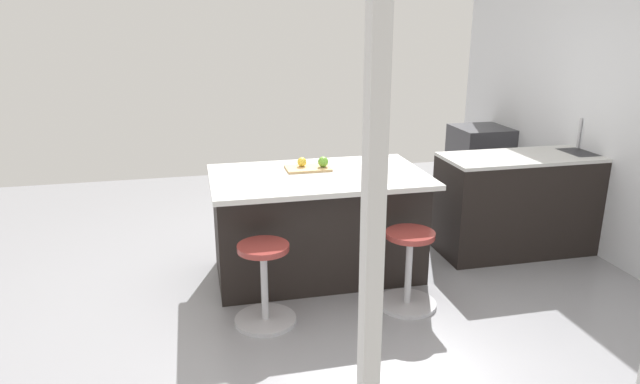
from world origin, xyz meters
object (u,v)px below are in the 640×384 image
stool_middle (264,286)px  apple_yellow (302,162)px  kitchen_island (317,224)px  apple_green (323,162)px  stool_by_window (408,271)px  cutting_board (308,168)px  oven_range (479,164)px

stool_middle → apple_yellow: (-0.44, -0.84, 0.66)m
kitchen_island → stool_middle: 0.89m
apple_green → kitchen_island: bearing=53.2°
stool_by_window → cutting_board: (0.59, -0.81, 0.62)m
apple_green → stool_by_window: bearing=120.6°
stool_middle → oven_range: bearing=-141.7°
stool_by_window → stool_middle: 1.07m
oven_range → apple_yellow: 2.79m
kitchen_island → stool_middle: (0.54, 0.69, -0.17)m
kitchen_island → apple_yellow: bearing=-57.4°
stool_by_window → apple_yellow: (0.63, -0.84, 0.66)m
apple_yellow → stool_middle: bearing=62.5°
stool_by_window → cutting_board: 1.18m
stool_by_window → apple_yellow: bearing=-53.2°
stool_by_window → apple_yellow: size_ratio=7.83×
stool_middle → kitchen_island: bearing=-127.7°
kitchen_island → stool_by_window: kitchen_island is taller
oven_range → apple_yellow: apple_yellow is taller
stool_by_window → kitchen_island: bearing=-52.3°
oven_range → apple_yellow: (2.38, 1.38, 0.51)m
apple_yellow → apple_green: (-0.17, 0.06, 0.01)m
stool_middle → cutting_board: size_ratio=1.65×
stool_by_window → apple_green: 1.13m
stool_by_window → stool_middle: bearing=0.0°
stool_by_window → stool_middle: same height
stool_middle → apple_green: (-0.61, -0.79, 0.67)m
kitchen_island → apple_yellow: size_ratio=22.58×
oven_range → cutting_board: 2.77m
cutting_board → apple_yellow: 0.07m
stool_by_window → cutting_board: bearing=-54.0°
kitchen_island → cutting_board: 0.47m
oven_range → apple_green: (2.21, 1.44, 0.51)m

